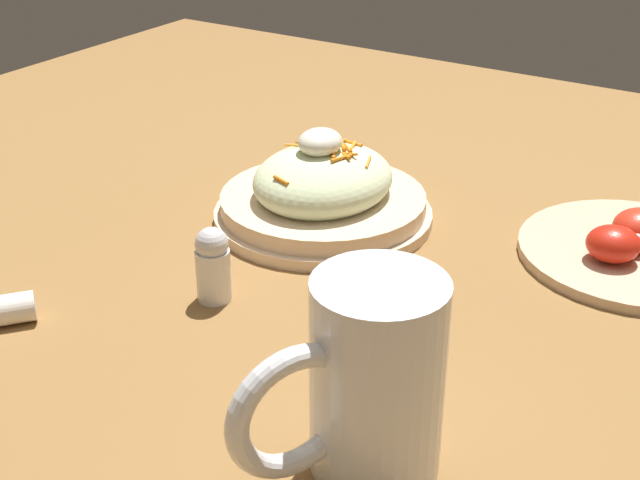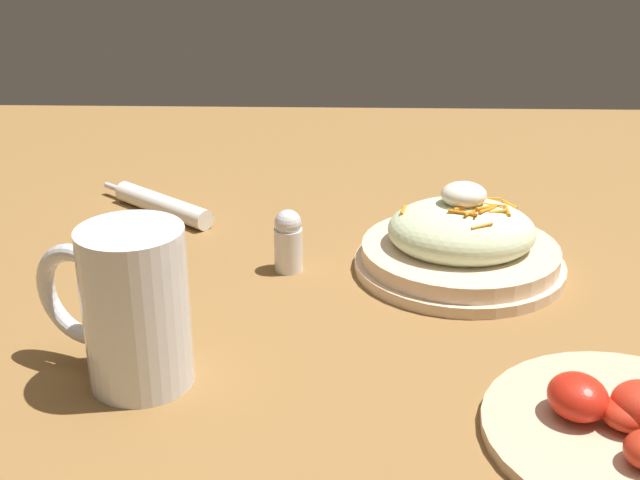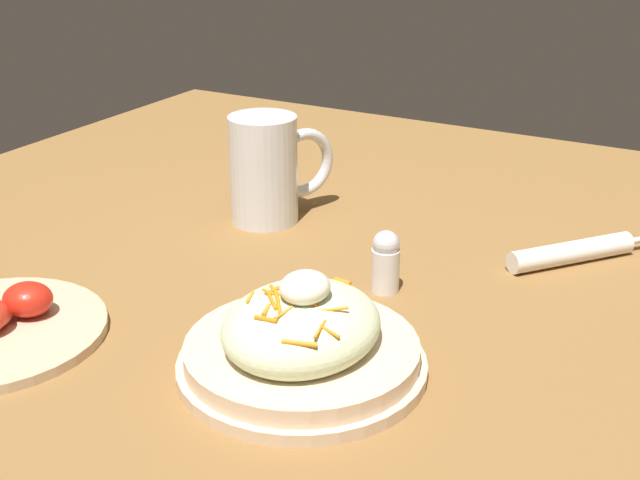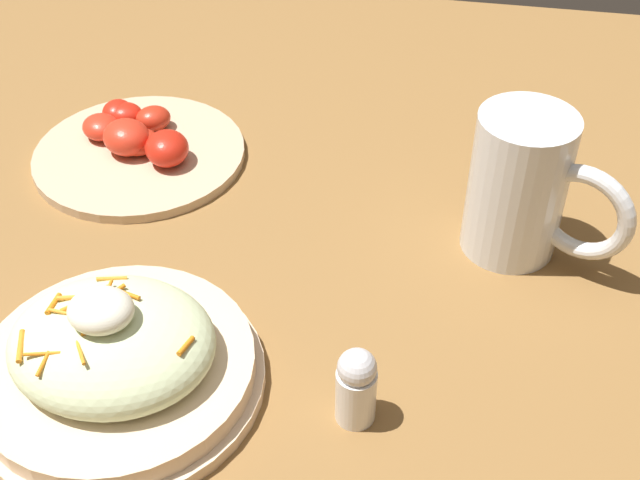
{
  "view_description": "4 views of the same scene",
  "coord_description": "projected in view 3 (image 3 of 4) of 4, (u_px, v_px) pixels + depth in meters",
  "views": [
    {
      "loc": [
        -0.58,
        -0.41,
        0.4
      ],
      "look_at": [
        -0.02,
        -0.06,
        0.06
      ],
      "focal_mm": 49.95,
      "sensor_mm": 36.0,
      "label": 1
    },
    {
      "loc": [
        -0.01,
        -0.79,
        0.38
      ],
      "look_at": [
        -0.03,
        -0.03,
        0.06
      ],
      "focal_mm": 47.33,
      "sensor_mm": 36.0,
      "label": 2
    },
    {
      "loc": [
        0.67,
        0.35,
        0.4
      ],
      "look_at": [
        -0.02,
        -0.03,
        0.07
      ],
      "focal_mm": 47.53,
      "sensor_mm": 36.0,
      "label": 3
    },
    {
      "loc": [
        -0.11,
        0.4,
        0.5
      ],
      "look_at": [
        -0.02,
        -0.07,
        0.09
      ],
      "focal_mm": 46.49,
      "sensor_mm": 36.0,
      "label": 4
    }
  ],
  "objects": [
    {
      "name": "salad_plate",
      "position": [
        302.0,
        341.0,
        0.74
      ],
      "size": [
        0.22,
        0.22,
        0.1
      ],
      "color": "beige",
      "rests_on": "ground_plane"
    },
    {
      "name": "ground_plane",
      "position": [
        338.0,
        311.0,
        0.86
      ],
      "size": [
        1.43,
        1.43,
        0.0
      ],
      "primitive_type": "plane",
      "color": "olive"
    },
    {
      "name": "salt_shaker",
      "position": [
        386.0,
        261.0,
        0.89
      ],
      "size": [
        0.03,
        0.03,
        0.07
      ],
      "color": "white",
      "rests_on": "ground_plane"
    },
    {
      "name": "napkin_roll",
      "position": [
        572.0,
        252.0,
        0.96
      ],
      "size": [
        0.16,
        0.13,
        0.03
      ],
      "color": "white",
      "rests_on": "ground_plane"
    },
    {
      "name": "beer_mug",
      "position": [
        267.0,
        173.0,
        1.06
      ],
      "size": [
        0.14,
        0.1,
        0.14
      ],
      "color": "white",
      "rests_on": "ground_plane"
    }
  ]
}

